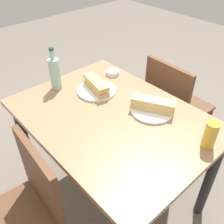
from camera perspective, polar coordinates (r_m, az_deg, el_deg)
ground_plane at (r=1.98m, az=-0.00°, el=-17.76°), size 8.00×8.00×0.00m
dining_table at (r=1.50m, az=-0.00°, el=-4.05°), size 1.13×0.83×0.74m
chair_far at (r=1.95m, az=13.42°, el=1.40°), size 0.42×0.42×0.88m
chair_near at (r=1.37m, az=-18.67°, el=-20.75°), size 0.43×0.43×0.88m
plate_near at (r=1.62m, az=-3.51°, el=4.83°), size 0.25×0.25×0.01m
baguette_sandwich_near at (r=1.60m, az=-3.57°, el=6.08°), size 0.24×0.11×0.07m
knife_near at (r=1.65m, az=-2.02°, el=5.85°), size 0.18×0.03×0.01m
plate_far at (r=1.47m, az=9.01°, el=0.38°), size 0.25×0.25×0.01m
baguette_sandwich_far at (r=1.44m, az=9.17°, el=1.69°), size 0.25×0.18×0.07m
knife_far at (r=1.51m, az=9.05°, el=1.98°), size 0.16×0.11×0.01m
water_bottle at (r=1.65m, az=-12.75°, el=8.54°), size 0.07×0.07×0.28m
beer_glass at (r=1.28m, az=21.26°, el=-4.83°), size 0.06×0.06×0.14m
olive_bowl at (r=1.81m, az=0.16°, el=8.86°), size 0.09×0.09×0.03m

